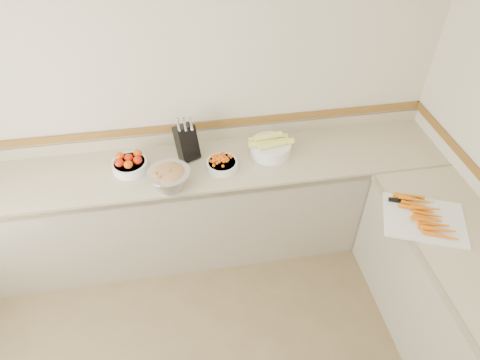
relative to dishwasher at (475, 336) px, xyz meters
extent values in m
plane|color=beige|center=(-1.69, 1.75, 0.87)|extent=(4.00, 0.00, 4.00)
cube|color=#BDAF89|center=(-1.69, 1.43, 0.45)|extent=(4.00, 0.65, 0.04)
cube|color=gray|center=(-1.69, 1.43, 0.00)|extent=(4.00, 0.63, 0.86)
cube|color=gray|center=(-1.69, 1.11, 0.45)|extent=(4.00, 0.02, 0.04)
cube|color=#BDAF89|center=(-1.69, 1.74, 0.52)|extent=(4.00, 0.02, 0.10)
cube|color=brown|center=(-1.69, 1.74, 0.62)|extent=(4.00, 0.02, 0.06)
cube|color=white|center=(0.00, 0.00, 0.00)|extent=(0.60, 0.60, 0.84)
cube|color=black|center=(-0.32, 0.00, 0.37)|extent=(0.02, 0.58, 0.06)
cylinder|color=silver|center=(-0.32, 0.00, 0.29)|extent=(0.02, 0.50, 0.02)
cube|color=black|center=(-1.68, 1.55, 0.60)|extent=(0.20, 0.22, 0.29)
cylinder|color=silver|center=(-1.73, 1.52, 0.78)|extent=(0.03, 0.04, 0.08)
cylinder|color=silver|center=(-1.68, 1.52, 0.78)|extent=(0.03, 0.04, 0.08)
cylinder|color=silver|center=(-1.63, 1.52, 0.78)|extent=(0.03, 0.04, 0.08)
cylinder|color=silver|center=(-1.73, 1.55, 0.78)|extent=(0.03, 0.04, 0.08)
cylinder|color=silver|center=(-1.68, 1.55, 0.78)|extent=(0.03, 0.04, 0.08)
cylinder|color=silver|center=(-1.63, 1.55, 0.78)|extent=(0.03, 0.04, 0.08)
cylinder|color=silver|center=(-1.73, 1.58, 0.78)|extent=(0.03, 0.04, 0.08)
cylinder|color=silver|center=(-1.68, 1.58, 0.78)|extent=(0.03, 0.04, 0.08)
cylinder|color=silver|center=(-1.63, 1.58, 0.78)|extent=(0.03, 0.04, 0.08)
cylinder|color=white|center=(-2.12, 1.47, 0.50)|extent=(0.26, 0.26, 0.07)
torus|color=white|center=(-2.12, 1.47, 0.53)|extent=(0.26, 0.26, 0.01)
cylinder|color=white|center=(-2.12, 1.47, 0.53)|extent=(0.23, 0.23, 0.01)
ellipsoid|color=red|center=(-2.19, 1.43, 0.57)|extent=(0.07, 0.07, 0.06)
ellipsoid|color=#E64908|center=(-2.12, 1.40, 0.57)|extent=(0.07, 0.07, 0.06)
ellipsoid|color=red|center=(-2.06, 1.44, 0.57)|extent=(0.07, 0.07, 0.06)
ellipsoid|color=#E64908|center=(-2.19, 1.51, 0.57)|extent=(0.07, 0.07, 0.06)
ellipsoid|color=red|center=(-2.12, 1.48, 0.57)|extent=(0.07, 0.07, 0.06)
ellipsoid|color=#E64908|center=(-2.06, 1.52, 0.57)|extent=(0.07, 0.07, 0.06)
cylinder|color=white|center=(-1.44, 1.36, 0.50)|extent=(0.24, 0.24, 0.06)
torus|color=white|center=(-1.44, 1.36, 0.52)|extent=(0.24, 0.24, 0.01)
cylinder|color=white|center=(-1.44, 1.36, 0.52)|extent=(0.21, 0.21, 0.01)
sphere|color=#EF5A08|center=(-1.44, 1.29, 0.55)|extent=(0.03, 0.03, 0.03)
sphere|color=#EF5A08|center=(-1.43, 1.37, 0.58)|extent=(0.03, 0.03, 0.03)
sphere|color=#EF5A08|center=(-1.41, 1.42, 0.55)|extent=(0.03, 0.03, 0.03)
sphere|color=#EF5A08|center=(-1.42, 1.34, 0.57)|extent=(0.03, 0.03, 0.03)
sphere|color=#EF5A08|center=(-1.40, 1.35, 0.56)|extent=(0.03, 0.03, 0.03)
sphere|color=#EF5A08|center=(-1.43, 1.36, 0.59)|extent=(0.03, 0.03, 0.03)
sphere|color=#EF5A08|center=(-1.40, 1.40, 0.56)|extent=(0.03, 0.03, 0.03)
sphere|color=#EF5A08|center=(-1.44, 1.37, 0.59)|extent=(0.03, 0.03, 0.03)
sphere|color=#EF5A08|center=(-1.45, 1.36, 0.58)|extent=(0.03, 0.03, 0.03)
sphere|color=#EF5A08|center=(-1.44, 1.36, 0.59)|extent=(0.03, 0.03, 0.03)
sphere|color=#EF5A08|center=(-1.48, 1.36, 0.56)|extent=(0.03, 0.03, 0.03)
sphere|color=#EF5A08|center=(-1.44, 1.37, 0.57)|extent=(0.03, 0.03, 0.03)
sphere|color=#EF5A08|center=(-1.46, 1.34, 0.56)|extent=(0.03, 0.03, 0.03)
sphere|color=#EF5A08|center=(-1.41, 1.30, 0.55)|extent=(0.03, 0.03, 0.03)
sphere|color=#EF5A08|center=(-1.43, 1.37, 0.58)|extent=(0.03, 0.03, 0.03)
sphere|color=#EF5A08|center=(-1.48, 1.38, 0.56)|extent=(0.03, 0.03, 0.03)
sphere|color=#EF5A08|center=(-1.46, 1.42, 0.56)|extent=(0.03, 0.03, 0.03)
sphere|color=#EF5A08|center=(-1.40, 1.37, 0.57)|extent=(0.03, 0.03, 0.03)
sphere|color=#EF5A08|center=(-1.45, 1.37, 0.57)|extent=(0.03, 0.03, 0.03)
sphere|color=#EF5A08|center=(-1.40, 1.42, 0.55)|extent=(0.03, 0.03, 0.03)
sphere|color=#EF5A08|center=(-1.50, 1.35, 0.55)|extent=(0.03, 0.03, 0.03)
sphere|color=#EF5A08|center=(-1.38, 1.32, 0.55)|extent=(0.03, 0.03, 0.03)
sphere|color=#EF5A08|center=(-1.51, 1.39, 0.55)|extent=(0.03, 0.03, 0.03)
sphere|color=#EF5A08|center=(-1.44, 1.37, 0.58)|extent=(0.03, 0.03, 0.03)
sphere|color=#EF5A08|center=(-1.42, 1.35, 0.57)|extent=(0.03, 0.03, 0.03)
sphere|color=#EF5A08|center=(-1.45, 1.38, 0.58)|extent=(0.03, 0.03, 0.03)
sphere|color=#EF5A08|center=(-1.48, 1.34, 0.56)|extent=(0.03, 0.03, 0.03)
sphere|color=#EF5A08|center=(-1.45, 1.35, 0.58)|extent=(0.03, 0.03, 0.03)
sphere|color=#EF5A08|center=(-1.52, 1.37, 0.55)|extent=(0.03, 0.03, 0.03)
sphere|color=#EF5A08|center=(-1.47, 1.39, 0.56)|extent=(0.03, 0.03, 0.03)
sphere|color=#EF5A08|center=(-1.45, 1.37, 0.58)|extent=(0.03, 0.03, 0.03)
sphere|color=#EF5A08|center=(-1.48, 1.43, 0.55)|extent=(0.03, 0.03, 0.03)
sphere|color=#EF5A08|center=(-1.48, 1.41, 0.56)|extent=(0.03, 0.03, 0.03)
sphere|color=#EF5A08|center=(-1.43, 1.36, 0.57)|extent=(0.03, 0.03, 0.03)
sphere|color=#EF5A08|center=(-1.43, 1.39, 0.58)|extent=(0.03, 0.03, 0.03)
sphere|color=#EF5A08|center=(-1.52, 1.33, 0.55)|extent=(0.03, 0.03, 0.03)
sphere|color=#EF5A08|center=(-1.44, 1.34, 0.57)|extent=(0.03, 0.03, 0.03)
sphere|color=#EF5A08|center=(-1.42, 1.34, 0.57)|extent=(0.03, 0.03, 0.03)
sphere|color=#EF5A08|center=(-1.46, 1.31, 0.56)|extent=(0.03, 0.03, 0.03)
sphere|color=#EF5A08|center=(-1.44, 1.32, 0.57)|extent=(0.03, 0.03, 0.03)
sphere|color=#EF5A08|center=(-1.46, 1.41, 0.56)|extent=(0.03, 0.03, 0.03)
sphere|color=#EF5A08|center=(-1.44, 1.35, 0.58)|extent=(0.03, 0.03, 0.03)
cylinder|color=white|center=(-1.04, 1.49, 0.52)|extent=(0.32, 0.32, 0.10)
torus|color=white|center=(-1.04, 1.49, 0.56)|extent=(0.32, 0.32, 0.01)
cylinder|color=#F7EE66|center=(-1.11, 1.46, 0.59)|extent=(0.22, 0.06, 0.05)
cylinder|color=#F7EE66|center=(-1.04, 1.44, 0.59)|extent=(0.22, 0.08, 0.05)
cylinder|color=#F7EE66|center=(-0.97, 1.47, 0.59)|extent=(0.22, 0.07, 0.05)
cylinder|color=#F7EE66|center=(-1.10, 1.53, 0.59)|extent=(0.22, 0.07, 0.05)
cylinder|color=#F7EE66|center=(-1.00, 1.54, 0.59)|extent=(0.22, 0.09, 0.05)
cylinder|color=#F7EE66|center=(-1.06, 1.49, 0.64)|extent=(0.22, 0.08, 0.05)
cylinder|color=#B2B2BA|center=(-1.83, 1.22, 0.54)|extent=(0.31, 0.31, 0.14)
torus|color=#B2B2BA|center=(-1.83, 1.22, 0.61)|extent=(0.31, 0.31, 0.01)
ellipsoid|color=red|center=(-1.83, 1.22, 0.60)|extent=(0.25, 0.25, 0.08)
cube|color=red|center=(-1.83, 1.22, 0.63)|extent=(0.03, 0.03, 0.02)
cube|color=#8FCA62|center=(-1.83, 1.20, 0.63)|extent=(0.02, 0.02, 0.02)
cube|color=red|center=(-1.92, 1.20, 0.63)|extent=(0.03, 0.03, 0.02)
cube|color=#8FCA62|center=(-1.83, 1.23, 0.62)|extent=(0.03, 0.03, 0.02)
cube|color=red|center=(-1.79, 1.21, 0.63)|extent=(0.02, 0.02, 0.02)
cube|color=#8FCA62|center=(-1.81, 1.29, 0.63)|extent=(0.02, 0.02, 0.02)
cube|color=red|center=(-1.79, 1.20, 0.62)|extent=(0.02, 0.02, 0.02)
cube|color=#8FCA62|center=(-1.85, 1.24, 0.63)|extent=(0.03, 0.03, 0.02)
cube|color=red|center=(-1.79, 1.27, 0.61)|extent=(0.02, 0.02, 0.02)
cube|color=#8FCA62|center=(-1.90, 1.16, 0.63)|extent=(0.02, 0.02, 0.02)
cube|color=red|center=(-1.83, 1.29, 0.63)|extent=(0.03, 0.03, 0.02)
cube|color=#8FCA62|center=(-1.83, 1.27, 0.62)|extent=(0.03, 0.03, 0.02)
cube|color=red|center=(-1.83, 1.16, 0.62)|extent=(0.03, 0.03, 0.02)
cube|color=#8FCA62|center=(-1.86, 1.29, 0.62)|extent=(0.03, 0.03, 0.02)
cube|color=white|center=(-0.18, 0.61, 0.48)|extent=(0.64, 0.57, 0.02)
cone|color=orange|center=(-0.18, 0.45, 0.50)|extent=(0.20, 0.11, 0.03)
cone|color=orange|center=(-0.18, 0.48, 0.53)|extent=(0.20, 0.11, 0.03)
cone|color=orange|center=(-0.18, 0.51, 0.50)|extent=(0.20, 0.11, 0.03)
cone|color=orange|center=(-0.18, 0.54, 0.50)|extent=(0.20, 0.11, 0.03)
cone|color=orange|center=(-0.18, 0.57, 0.53)|extent=(0.20, 0.11, 0.03)
cone|color=orange|center=(-0.18, 0.60, 0.50)|extent=(0.20, 0.11, 0.03)
cone|color=orange|center=(-0.18, 0.63, 0.50)|extent=(0.20, 0.11, 0.03)
cone|color=orange|center=(-0.18, 0.66, 0.53)|extent=(0.20, 0.11, 0.03)
cone|color=orange|center=(-0.18, 0.69, 0.50)|extent=(0.20, 0.11, 0.03)
cone|color=orange|center=(-0.18, 0.72, 0.50)|extent=(0.20, 0.11, 0.03)
cone|color=orange|center=(-0.18, 0.75, 0.53)|extent=(0.20, 0.11, 0.03)
cone|color=orange|center=(-0.18, 0.78, 0.50)|extent=(0.20, 0.11, 0.03)
cone|color=orange|center=(-0.18, 0.81, 0.50)|extent=(0.20, 0.11, 0.03)
cube|color=silver|center=(-0.14, 0.79, 0.49)|extent=(0.21, 0.12, 0.00)
cube|color=black|center=(-0.30, 0.79, 0.50)|extent=(0.11, 0.07, 0.02)
camera|label=1|loc=(-1.71, -1.09, 2.58)|focal=32.00mm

